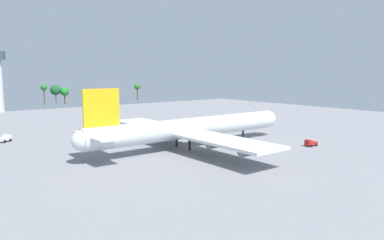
% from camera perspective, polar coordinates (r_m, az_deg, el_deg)
% --- Properties ---
extents(ground_plane, '(290.83, 290.83, 0.00)m').
position_cam_1_polar(ground_plane, '(109.15, 0.00, -4.27)').
color(ground_plane, gray).
extents(cargo_airplane, '(72.71, 67.68, 18.22)m').
position_cam_1_polar(cargo_airplane, '(107.74, -0.27, -1.30)').
color(cargo_airplane, silver).
rests_on(cargo_airplane, ground_plane).
extents(maintenance_van, '(2.77, 3.76, 2.03)m').
position_cam_1_polar(maintenance_van, '(160.02, 1.38, -0.17)').
color(maintenance_van, '#333338').
rests_on(maintenance_van, ground_plane).
extents(fuel_truck, '(4.34, 4.11, 2.15)m').
position_cam_1_polar(fuel_truck, '(131.48, -27.19, -2.60)').
color(fuel_truck, white).
rests_on(fuel_truck, ground_plane).
extents(catering_truck, '(4.10, 2.54, 2.04)m').
position_cam_1_polar(catering_truck, '(116.10, 18.01, -3.44)').
color(catering_truck, '#B21E19').
rests_on(catering_truck, ground_plane).
extents(cargo_loader, '(4.03, 4.19, 2.49)m').
position_cam_1_polar(cargo_loader, '(148.59, -1.68, -0.67)').
color(cargo_loader, silver).
rests_on(cargo_loader, ground_plane).
extents(safety_cone_nose, '(0.47, 0.47, 0.67)m').
position_cam_1_polar(safety_cone_nose, '(131.28, 11.40, -2.28)').
color(safety_cone_nose, orange).
rests_on(safety_cone_nose, ground_plane).
extents(safety_cone_tail, '(0.42, 0.42, 0.60)m').
position_cam_1_polar(safety_cone_tail, '(94.96, -16.65, -6.18)').
color(safety_cone_tail, orange).
rests_on(safety_cone_tail, ground_plane).
extents(tree_line_backdrop, '(142.97, 7.30, 15.72)m').
position_cam_1_polar(tree_line_backdrop, '(266.22, -25.72, 4.23)').
color(tree_line_backdrop, '#51381E').
rests_on(tree_line_backdrop, ground_plane).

